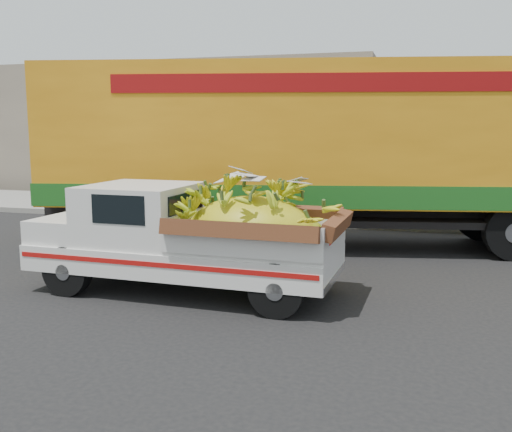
# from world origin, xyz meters

# --- Properties ---
(ground) EXTENTS (100.00, 100.00, 0.00)m
(ground) POSITION_xyz_m (0.00, 0.00, 0.00)
(ground) COLOR black
(ground) RESTS_ON ground
(curb) EXTENTS (60.00, 0.25, 0.15)m
(curb) POSITION_xyz_m (0.00, 5.78, 0.07)
(curb) COLOR gray
(curb) RESTS_ON ground
(sidewalk) EXTENTS (60.00, 4.00, 0.14)m
(sidewalk) POSITION_xyz_m (0.00, 7.88, 0.07)
(sidewalk) COLOR gray
(sidewalk) RESTS_ON ground
(building_left) EXTENTS (18.00, 6.00, 5.00)m
(building_left) POSITION_xyz_m (-8.00, 13.78, 2.50)
(building_left) COLOR gray
(building_left) RESTS_ON ground
(pickup_truck) EXTENTS (4.76, 1.89, 1.65)m
(pickup_truck) POSITION_xyz_m (-0.43, -0.72, 0.89)
(pickup_truck) COLOR black
(pickup_truck) RESTS_ON ground
(semi_trailer) EXTENTS (12.09, 4.85, 3.80)m
(semi_trailer) POSITION_xyz_m (0.80, 3.33, 2.12)
(semi_trailer) COLOR black
(semi_trailer) RESTS_ON ground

